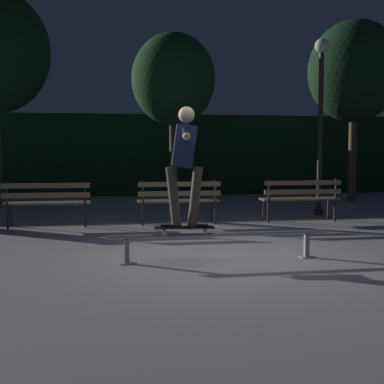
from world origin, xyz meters
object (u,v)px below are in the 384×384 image
tree_far_right (354,72)px  lamp_post_right (321,104)px  grind_rail (219,238)px  park_bench_right_center (301,195)px  park_bench_left_center (179,197)px  tree_behind_benches (173,80)px  skateboard (184,228)px  skateboarder (184,156)px  park_bench_leftmost (47,199)px

tree_far_right → lamp_post_right: size_ratio=1.29×
grind_rail → park_bench_right_center: (2.43, 3.37, 0.24)m
park_bench_left_center → tree_far_right: size_ratio=0.32×
park_bench_left_center → lamp_post_right: 3.99m
tree_behind_benches → skateboard: bearing=-96.3°
skateboard → lamp_post_right: (3.73, 4.39, 2.03)m
skateboarder → park_bench_left_center: 3.50m
grind_rail → park_bench_left_center: size_ratio=1.85×
skateboarder → skateboard: bearing=173.8°
park_bench_left_center → tree_far_right: 7.24m
lamp_post_right → tree_behind_benches: bearing=138.4°
grind_rail → skateboarder: (-0.47, -0.00, 1.09)m
park_bench_right_center → lamp_post_right: size_ratio=0.41×
skateboard → park_bench_leftmost: (-2.10, 3.37, 0.09)m
tree_far_right → lamp_post_right: tree_far_right is taller
skateboarder → tree_far_right: size_ratio=0.31×
skateboarder → park_bench_left_center: (0.40, 3.37, -0.85)m
park_bench_right_center → park_bench_leftmost: bearing=180.0°
park_bench_left_center → skateboarder: bearing=-96.8°
park_bench_left_center → tree_behind_benches: (0.37, 3.64, 2.74)m
skateboarder → park_bench_leftmost: size_ratio=0.97×
grind_rail → skateboard: bearing=180.0°
park_bench_leftmost → lamp_post_right: size_ratio=0.41×
grind_rail → park_bench_leftmost: (-2.57, 3.37, 0.24)m
park_bench_left_center → tree_far_right: tree_far_right is taller
skateboard → park_bench_right_center: (2.90, 3.37, 0.09)m
park_bench_left_center → tree_behind_benches: 4.57m
skateboarder → park_bench_right_center: skateboarder is taller
grind_rail → park_bench_right_center: 4.16m
skateboarder → park_bench_right_center: (2.90, 3.37, -0.85)m
park_bench_right_center → tree_behind_benches: bearing=120.3°
park_bench_right_center → lamp_post_right: lamp_post_right is taller
skateboard → park_bench_left_center: 3.40m
park_bench_leftmost → grind_rail: bearing=-52.7°
skateboarder → tree_far_right: tree_far_right is taller
park_bench_right_center → park_bench_left_center: bearing=180.0°
park_bench_leftmost → park_bench_left_center: bearing=0.0°
park_bench_left_center → lamp_post_right: (3.33, 1.02, 1.94)m
park_bench_leftmost → tree_far_right: (7.93, 3.68, 3.07)m
skateboarder → tree_behind_benches: tree_behind_benches is taller
skateboarder → tree_far_right: 9.41m
skateboarder → grind_rail: bearing=0.0°
tree_behind_benches → lamp_post_right: (2.96, -2.62, -0.79)m
skateboard → tree_far_right: bearing=50.4°
park_bench_leftmost → park_bench_right_center: 5.00m
skateboarder → park_bench_leftmost: skateboarder is taller
park_bench_leftmost → park_bench_left_center: size_ratio=1.00×
skateboard → tree_behind_benches: 7.60m
skateboarder → lamp_post_right: bearing=49.7°
park_bench_leftmost → lamp_post_right: 6.23m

